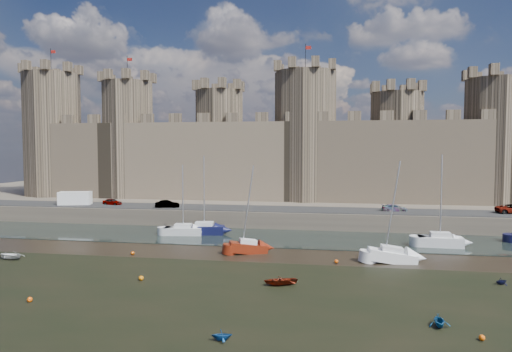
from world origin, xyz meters
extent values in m
plane|color=black|center=(0.00, 0.00, 0.00)|extent=(160.00, 160.00, 0.00)
cube|color=black|center=(0.00, -6.00, 0.01)|extent=(70.00, 34.00, 0.01)
cube|color=black|center=(0.00, 24.00, 0.04)|extent=(160.00, 12.00, 0.08)
cube|color=#4C443A|center=(0.00, 60.00, 1.25)|extent=(160.00, 60.00, 2.50)
cube|color=black|center=(0.00, 34.00, 2.55)|extent=(160.00, 7.00, 0.10)
cube|color=#42382B|center=(0.00, 48.00, 9.50)|extent=(100.00, 9.00, 14.00)
cylinder|color=#42382B|center=(-48.00, 48.00, 14.50)|extent=(11.00, 11.00, 24.00)
cylinder|color=black|center=(-48.00, 48.00, 29.00)|extent=(0.10, 0.10, 5.00)
cube|color=maroon|center=(-47.50, 48.00, 30.80)|extent=(1.00, 0.03, 0.60)
cylinder|color=#42382B|center=(-32.00, 48.00, 13.50)|extent=(10.00, 10.00, 22.00)
cylinder|color=black|center=(-32.00, 48.00, 27.00)|extent=(0.10, 0.10, 5.00)
cube|color=maroon|center=(-31.50, 48.00, 28.80)|extent=(1.00, 0.03, 0.60)
cylinder|color=#42382B|center=(-14.00, 48.00, 12.50)|extent=(9.00, 9.00, 20.00)
cylinder|color=#42382B|center=(2.00, 48.00, 14.00)|extent=(11.00, 11.00, 23.00)
cylinder|color=black|center=(2.00, 48.00, 28.00)|extent=(0.10, 0.10, 5.00)
cube|color=maroon|center=(2.50, 48.00, 29.80)|extent=(1.00, 0.03, 0.60)
cylinder|color=#42382B|center=(18.00, 48.00, 12.00)|extent=(9.00, 9.00, 19.00)
cylinder|color=#42382B|center=(34.00, 48.00, 13.00)|extent=(10.00, 10.00, 21.00)
imported|color=gray|center=(-28.73, 34.54, 3.05)|extent=(3.44, 1.98, 1.10)
imported|color=gray|center=(-18.44, 32.46, 3.11)|extent=(3.94, 2.30, 1.23)
imported|color=gray|center=(16.07, 34.40, 3.04)|extent=(3.78, 1.75, 1.07)
cube|color=white|center=(-34.73, 33.50, 3.60)|extent=(5.41, 3.24, 2.21)
cube|color=silver|center=(-12.98, 23.86, 0.60)|extent=(5.31, 2.62, 1.04)
cube|color=silver|center=(-12.98, 23.86, 1.35)|extent=(2.42, 1.67, 0.47)
cylinder|color=silver|center=(-12.98, 23.86, 5.37)|extent=(0.14, 0.14, 8.49)
cube|color=black|center=(-10.27, 24.78, 0.66)|extent=(5.56, 2.69, 1.17)
cube|color=silver|center=(-10.27, 24.78, 1.51)|extent=(2.53, 1.72, 0.53)
cylinder|color=silver|center=(-10.27, 24.78, 6.03)|extent=(0.14, 0.14, 9.56)
cube|color=silver|center=(19.77, 21.82, 0.68)|extent=(5.16, 2.14, 1.20)
cube|color=silver|center=(19.77, 21.82, 1.55)|extent=(2.31, 1.46, 0.55)
cylinder|color=silver|center=(19.77, 21.82, 6.19)|extent=(0.14, 0.14, 9.82)
cube|color=#651B0B|center=(-2.35, 15.04, 0.54)|extent=(4.57, 3.13, 1.09)
cube|color=silver|center=(-2.35, 15.04, 1.33)|extent=(2.19, 1.78, 0.49)
cylinder|color=silver|center=(-2.35, 15.04, 5.53)|extent=(0.14, 0.14, 8.88)
cube|color=white|center=(13.16, 13.40, 0.58)|extent=(5.07, 2.37, 1.15)
cube|color=silver|center=(13.16, 13.40, 1.42)|extent=(2.30, 1.54, 0.52)
cylinder|color=silver|center=(13.16, 13.40, 5.88)|extent=(0.14, 0.14, 9.45)
imported|color=navy|center=(0.35, -8.37, 0.34)|extent=(1.58, 1.47, 0.68)
imported|color=maroon|center=(2.58, 3.69, 0.31)|extent=(3.62, 3.23, 0.62)
imported|color=navy|center=(14.03, -3.89, 0.41)|extent=(1.37, 1.58, 0.83)
imported|color=silver|center=(-27.17, 8.24, 0.33)|extent=(3.89, 3.45, 0.67)
imported|color=black|center=(21.58, 6.98, 0.31)|extent=(1.52, 1.46, 0.62)
sphere|color=orange|center=(-9.86, 2.90, 0.23)|extent=(0.45, 0.45, 0.45)
sphere|color=#C34A08|center=(-14.86, 12.00, 0.21)|extent=(0.42, 0.42, 0.42)
sphere|color=#DC5409|center=(16.17, -5.69, 0.19)|extent=(0.38, 0.38, 0.38)
sphere|color=#CD4709|center=(7.45, 12.00, 0.21)|extent=(0.42, 0.42, 0.42)
sphere|color=#DE4F09|center=(-15.95, -3.96, 0.21)|extent=(0.41, 0.41, 0.41)
camera|label=1|loc=(6.96, -35.04, 11.87)|focal=32.00mm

